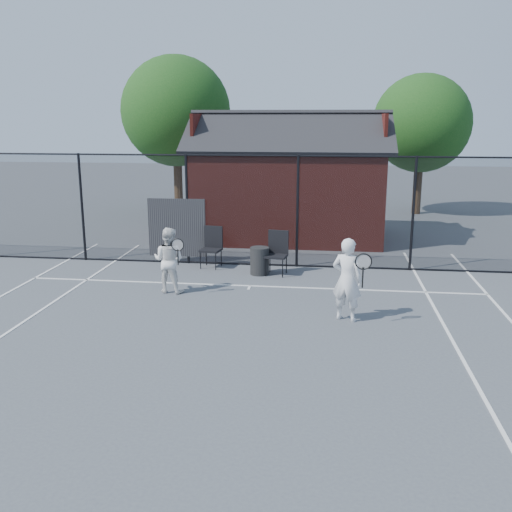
# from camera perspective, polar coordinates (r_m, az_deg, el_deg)

# --- Properties ---
(ground) EXTENTS (80.00, 80.00, 0.00)m
(ground) POSITION_cam_1_polar(r_m,az_deg,el_deg) (10.90, -2.75, -7.50)
(ground) COLOR #484B52
(ground) RESTS_ON ground
(court_lines) EXTENTS (11.02, 18.00, 0.01)m
(court_lines) POSITION_cam_1_polar(r_m,az_deg,el_deg) (9.69, -4.12, -10.26)
(court_lines) COLOR white
(court_lines) RESTS_ON ground
(fence) EXTENTS (22.04, 3.00, 3.00)m
(fence) POSITION_cam_1_polar(r_m,az_deg,el_deg) (15.35, -0.72, 4.33)
(fence) COLOR black
(fence) RESTS_ON ground
(clubhouse) EXTENTS (6.50, 4.36, 4.19)m
(clubhouse) POSITION_cam_1_polar(r_m,az_deg,el_deg) (19.19, 3.33, 6.66)
(clubhouse) COLOR maroon
(clubhouse) RESTS_ON ground
(tree_left) EXTENTS (4.48, 4.48, 6.44)m
(tree_left) POSITION_cam_1_polar(r_m,az_deg,el_deg) (24.34, -8.01, 14.11)
(tree_left) COLOR black
(tree_left) RESTS_ON ground
(tree_right) EXTENTS (3.97, 3.97, 5.70)m
(tree_right) POSITION_cam_1_polar(r_m,az_deg,el_deg) (24.79, 16.22, 12.59)
(tree_right) COLOR black
(tree_right) RESTS_ON ground
(player_front) EXTENTS (0.80, 0.65, 1.67)m
(player_front) POSITION_cam_1_polar(r_m,az_deg,el_deg) (11.35, 9.11, -2.33)
(player_front) COLOR white
(player_front) RESTS_ON ground
(player_back) EXTENTS (0.86, 0.68, 1.51)m
(player_back) POSITION_cam_1_polar(r_m,az_deg,el_deg) (13.22, -8.72, -0.40)
(player_back) COLOR white
(player_back) RESTS_ON ground
(chair_left) EXTENTS (0.60, 0.62, 1.08)m
(chair_left) POSITION_cam_1_polar(r_m,az_deg,el_deg) (15.31, -4.55, 0.80)
(chair_left) COLOR black
(chair_left) RESTS_ON ground
(chair_right) EXTENTS (0.60, 0.62, 1.10)m
(chair_right) POSITION_cam_1_polar(r_m,az_deg,el_deg) (14.56, 2.04, 0.21)
(chair_right) COLOR black
(chair_right) RESTS_ON ground
(waste_bin) EXTENTS (0.53, 0.53, 0.71)m
(waste_bin) POSITION_cam_1_polar(r_m,az_deg,el_deg) (14.65, 0.36, -0.49)
(waste_bin) COLOR black
(waste_bin) RESTS_ON ground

